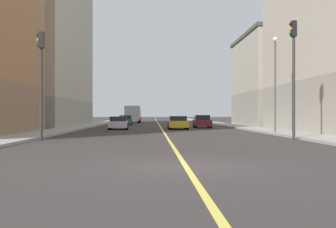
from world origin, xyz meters
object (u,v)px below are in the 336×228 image
object	(u,v)px
car_green	(125,120)
car_maroon	(202,122)
traffic_light_left_near	(293,64)
car_silver	(118,123)
building_right_midblock	(42,41)
street_lamp_left_near	(275,74)
building_left_mid	(280,81)
traffic_light_right_near	(41,70)
car_yellow	(178,123)
box_truck	(133,114)

from	to	relation	value
car_green	car_maroon	world-z (taller)	car_maroon
traffic_light_left_near	car_silver	xyz separation A→B (m)	(-11.29, 16.74, -3.71)
building_right_midblock	street_lamp_left_near	bearing A→B (deg)	-44.82
building_left_mid	traffic_light_right_near	size ratio (longest dim) A/B	2.53
traffic_light_right_near	building_right_midblock	bearing A→B (deg)	104.60
car_silver	car_yellow	distance (m)	5.76
building_right_midblock	traffic_light_right_near	world-z (taller)	building_right_midblock
building_left_mid	box_truck	world-z (taller)	building_left_mid
building_left_mid	building_right_midblock	size ratio (longest dim) A/B	0.60
car_silver	street_lamp_left_near	bearing A→B (deg)	-38.48
building_left_mid	traffic_light_right_near	world-z (taller)	building_left_mid
building_left_mid	car_silver	distance (m)	22.66
building_left_mid	car_yellow	bearing A→B (deg)	-141.48
car_green	car_silver	bearing A→B (deg)	-88.79
building_right_midblock	car_yellow	size ratio (longest dim) A/B	5.80
car_green	car_maroon	xyz separation A→B (m)	(8.93, -11.47, 0.03)
street_lamp_left_near	traffic_light_left_near	bearing A→B (deg)	-98.30
building_right_midblock	car_silver	bearing A→B (deg)	-50.70
building_right_midblock	traffic_light_left_near	bearing A→B (deg)	-53.58
car_maroon	car_yellow	xyz separation A→B (m)	(-2.85, -3.86, -0.04)
traffic_light_left_near	car_yellow	world-z (taller)	traffic_light_left_near
traffic_light_left_near	traffic_light_right_near	xyz separation A→B (m)	(-14.25, 0.00, -0.42)
car_maroon	car_silver	distance (m)	9.62
traffic_light_right_near	car_green	xyz separation A→B (m)	(2.62, 32.53, -3.28)
traffic_light_left_near	car_yellow	distance (m)	18.45
building_right_midblock	traffic_light_left_near	world-z (taller)	building_right_midblock
traffic_light_left_near	street_lamp_left_near	size ratio (longest dim) A/B	0.97
building_right_midblock	car_yellow	xyz separation A→B (m)	(16.48, -12.66, -10.08)
car_yellow	street_lamp_left_near	bearing A→B (deg)	-57.37
car_green	street_lamp_left_near	bearing A→B (deg)	-63.70
traffic_light_right_near	car_yellow	world-z (taller)	traffic_light_right_near
traffic_light_right_near	car_yellow	bearing A→B (deg)	63.16
building_left_mid	box_truck	distance (m)	27.03
car_green	car_yellow	distance (m)	16.49
traffic_light_right_near	car_green	world-z (taller)	traffic_light_right_near
building_right_midblock	car_maroon	world-z (taller)	building_right_midblock
traffic_light_right_near	car_silver	world-z (taller)	traffic_light_right_near
car_silver	box_truck	distance (m)	29.79
traffic_light_right_near	car_maroon	distance (m)	24.25
street_lamp_left_near	car_green	distance (m)	28.78
car_silver	building_right_midblock	bearing A→B (deg)	129.30
building_left_mid	street_lamp_left_near	distance (m)	22.00
building_right_midblock	traffic_light_left_near	distance (m)	37.65
traffic_light_left_near	car_green	xyz separation A→B (m)	(-11.63, 32.53, -3.70)
car_yellow	traffic_light_right_near	bearing A→B (deg)	-116.84
building_right_midblock	car_silver	xyz separation A→B (m)	(10.74, -13.12, -10.09)
car_maroon	car_silver	world-z (taller)	car_maroon
building_left_mid	traffic_light_left_near	xyz separation A→B (m)	(-7.81, -27.84, -1.31)
building_right_midblock	car_silver	size ratio (longest dim) A/B	6.10
building_right_midblock	box_truck	distance (m)	21.86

